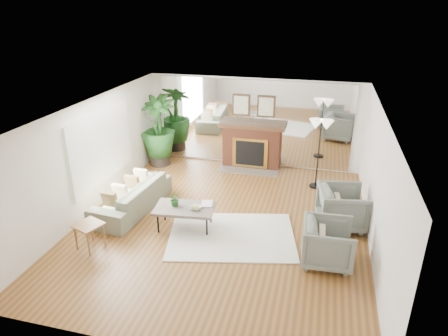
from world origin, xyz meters
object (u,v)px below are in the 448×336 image
(armchair_back, at_px, (342,208))
(side_table, at_px, (89,228))
(fireplace, at_px, (251,145))
(sofa, at_px, (132,196))
(floor_lamp, at_px, (321,130))
(coffee_table, at_px, (185,209))
(armchair_front, at_px, (328,243))
(potted_ficus, at_px, (158,129))

(armchair_back, height_order, side_table, armchair_back)
(fireplace, relative_size, armchair_back, 2.12)
(sofa, distance_m, side_table, 1.62)
(fireplace, bearing_deg, floor_lamp, -26.13)
(coffee_table, height_order, sofa, sofa)
(side_table, bearing_deg, sofa, 86.83)
(coffee_table, distance_m, side_table, 1.91)
(armchair_back, relative_size, armchair_front, 1.07)
(side_table, distance_m, potted_ficus, 4.38)
(sofa, bearing_deg, armchair_front, 82.93)
(sofa, xyz_separation_m, potted_ficus, (-0.45, 2.70, 0.76))
(sofa, height_order, armchair_front, armchair_front)
(sofa, bearing_deg, fireplace, 151.33)
(coffee_table, xyz_separation_m, side_table, (-1.52, -1.15, -0.00))
(sofa, distance_m, armchair_front, 4.44)
(armchair_back, relative_size, potted_ficus, 0.48)
(sofa, distance_m, armchair_back, 4.63)
(potted_ficus, distance_m, floor_lamp, 4.51)
(fireplace, distance_m, potted_ficus, 2.68)
(side_table, bearing_deg, armchair_back, 23.54)
(fireplace, bearing_deg, armchair_front, -62.10)
(potted_ficus, height_order, floor_lamp, potted_ficus)
(fireplace, relative_size, potted_ficus, 1.01)
(armchair_back, relative_size, floor_lamp, 0.54)
(armchair_front, relative_size, floor_lamp, 0.50)
(armchair_front, bearing_deg, side_table, 95.86)
(armchair_front, xyz_separation_m, side_table, (-4.43, -0.65, 0.03))
(coffee_table, distance_m, floor_lamp, 3.90)
(coffee_table, bearing_deg, sofa, 162.14)
(sofa, height_order, floor_lamp, floor_lamp)
(armchair_front, bearing_deg, floor_lamp, 3.22)
(floor_lamp, bearing_deg, armchair_back, -72.03)
(armchair_back, bearing_deg, armchair_front, 159.27)
(fireplace, height_order, side_table, fireplace)
(armchair_back, relative_size, side_table, 1.62)
(armchair_back, bearing_deg, floor_lamp, 8.15)
(coffee_table, bearing_deg, side_table, -142.82)
(potted_ficus, bearing_deg, armchair_back, -24.16)
(potted_ficus, bearing_deg, coffee_table, -59.19)
(floor_lamp, bearing_deg, armchair_front, -84.22)
(coffee_table, height_order, armchair_back, armchair_back)
(side_table, bearing_deg, coffee_table, 37.18)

